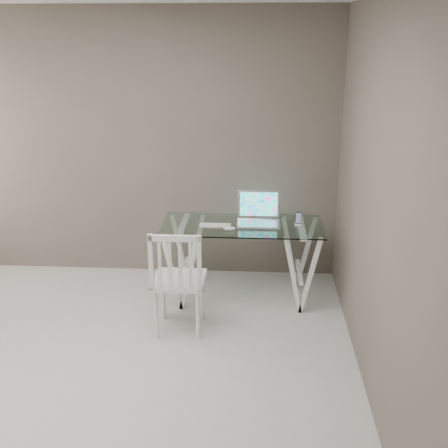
# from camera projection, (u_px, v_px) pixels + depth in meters

# --- Properties ---
(room) EXTENTS (4.50, 4.52, 2.71)m
(room) POSITION_uv_depth(u_px,v_px,m) (54.00, 157.00, 3.45)
(room) COLOR #BAB8B2
(room) RESTS_ON ground
(desk) EXTENTS (1.50, 0.70, 0.75)m
(desk) POSITION_uv_depth(u_px,v_px,m) (242.00, 260.00, 5.35)
(desk) COLOR silver
(desk) RESTS_ON ground
(chair) EXTENTS (0.43, 0.43, 0.94)m
(chair) POSITION_uv_depth(u_px,v_px,m) (178.00, 278.00, 4.64)
(chair) COLOR silver
(chair) RESTS_ON ground
(laptop) EXTENTS (0.40, 0.37, 0.27)m
(laptop) POSITION_uv_depth(u_px,v_px,m) (259.00, 215.00, 5.28)
(laptop) COLOR #B4B3B8
(laptop) RESTS_ON desk
(keyboard) EXTENTS (0.31, 0.13, 0.01)m
(keyboard) POSITION_uv_depth(u_px,v_px,m) (215.00, 225.00, 5.19)
(keyboard) COLOR silver
(keyboard) RESTS_ON desk
(mouse) EXTENTS (0.11, 0.06, 0.03)m
(mouse) POSITION_uv_depth(u_px,v_px,m) (229.00, 228.00, 5.07)
(mouse) COLOR white
(mouse) RESTS_ON desk
(phone_dock) EXTENTS (0.07, 0.07, 0.12)m
(phone_dock) POSITION_uv_depth(u_px,v_px,m) (298.00, 222.00, 5.20)
(phone_dock) COLOR white
(phone_dock) RESTS_ON desk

